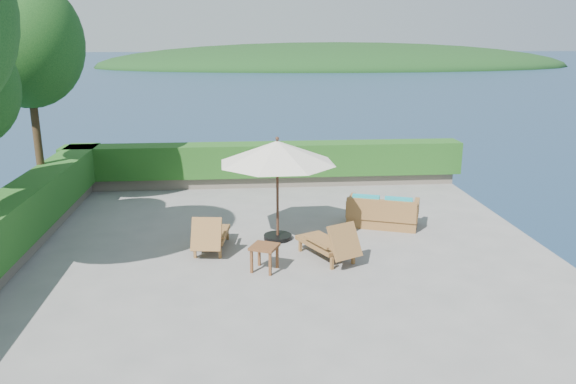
{
  "coord_description": "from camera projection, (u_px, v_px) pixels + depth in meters",
  "views": [
    {
      "loc": [
        -0.78,
        -11.64,
        4.55
      ],
      "look_at": [
        0.3,
        0.8,
        1.1
      ],
      "focal_mm": 35.0,
      "sensor_mm": 36.0,
      "label": 1
    }
  ],
  "objects": [
    {
      "name": "ocean",
      "position": [
        278.0,
        368.0,
        13.26
      ],
      "size": [
        600.0,
        600.0,
        0.0
      ],
      "primitive_type": "plane",
      "color": "#142F40",
      "rests_on": "ground"
    },
    {
      "name": "foundation",
      "position": [
        278.0,
        313.0,
        12.87
      ],
      "size": [
        12.0,
        12.0,
        3.0
      ],
      "primitive_type": "cube",
      "color": "#5B5348",
      "rests_on": "ocean"
    },
    {
      "name": "lounge_right",
      "position": [
        330.0,
        243.0,
        11.79
      ],
      "size": [
        1.29,
        1.7,
        0.91
      ],
      "rotation": [
        0.0,
        0.0,
        0.47
      ],
      "color": "brown",
      "rests_on": "ground"
    },
    {
      "name": "tree_far",
      "position": [
        26.0,
        43.0,
        13.86
      ],
      "size": [
        2.8,
        2.8,
        6.03
      ],
      "color": "#3A2A16",
      "rests_on": "ground"
    },
    {
      "name": "wicker_loveseat",
      "position": [
        382.0,
        214.0,
        13.91
      ],
      "size": [
        1.91,
        1.43,
        0.84
      ],
      "rotation": [
        0.0,
        0.0,
        -0.36
      ],
      "color": "brown",
      "rests_on": "ground"
    },
    {
      "name": "ground",
      "position": [
        278.0,
        249.0,
        12.46
      ],
      "size": [
        12.0,
        12.0,
        0.0
      ],
      "primitive_type": "plane",
      "color": "gray",
      "rests_on": "ground"
    },
    {
      "name": "hedge_far",
      "position": [
        265.0,
        159.0,
        17.61
      ],
      "size": [
        12.4,
        0.9,
        1.0
      ],
      "primitive_type": "cube",
      "color": "#194F16",
      "rests_on": "planter_wall_far"
    },
    {
      "name": "hedge_left",
      "position": [
        11.0,
        220.0,
        11.76
      ],
      "size": [
        0.9,
        12.4,
        1.0
      ],
      "primitive_type": "cube",
      "color": "#194F16",
      "rests_on": "planter_wall_left"
    },
    {
      "name": "lounge_left",
      "position": [
        210.0,
        235.0,
        12.29
      ],
      "size": [
        0.81,
        1.61,
        0.89
      ],
      "rotation": [
        0.0,
        0.0,
        -0.12
      ],
      "color": "brown",
      "rests_on": "ground"
    },
    {
      "name": "planter_wall_far",
      "position": [
        266.0,
        180.0,
        17.79
      ],
      "size": [
        12.0,
        0.6,
        0.36
      ],
      "primitive_type": "cube",
      "color": "#6C6356",
      "rests_on": "ground"
    },
    {
      "name": "side_table",
      "position": [
        264.0,
        250.0,
        11.22
      ],
      "size": [
        0.67,
        0.67,
        0.54
      ],
      "rotation": [
        0.0,
        0.0,
        -0.43
      ],
      "color": "brown",
      "rests_on": "ground"
    },
    {
      "name": "patio_umbrella",
      "position": [
        277.0,
        153.0,
        12.56
      ],
      "size": [
        3.49,
        3.49,
        2.42
      ],
      "rotation": [
        0.0,
        0.0,
        -0.36
      ],
      "color": "black",
      "rests_on": "ground"
    },
    {
      "name": "planter_wall_left",
      "position": [
        16.0,
        250.0,
        11.94
      ],
      "size": [
        0.6,
        12.0,
        0.36
      ],
      "primitive_type": "cube",
      "color": "#6C6356",
      "rests_on": "ground"
    },
    {
      "name": "offshore_island",
      "position": [
        335.0,
        66.0,
        149.77
      ],
      "size": [
        126.0,
        57.6,
        12.6
      ],
      "primitive_type": "ellipsoid",
      "color": "black",
      "rests_on": "ocean"
    }
  ]
}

